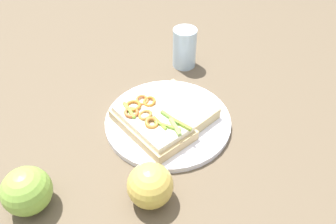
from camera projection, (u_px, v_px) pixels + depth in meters
name	position (u px, v px, depth m)	size (l,w,h in m)	color
ground_plane	(168.00, 123.00, 0.72)	(2.00, 2.00, 0.00)	brown
plate	(168.00, 121.00, 0.72)	(0.27, 0.27, 0.01)	white
sandwich	(152.00, 122.00, 0.68)	(0.18, 0.20, 0.05)	tan
bread_slice_side	(183.00, 106.00, 0.73)	(0.15, 0.08, 0.03)	tan
apple_1	(150.00, 185.00, 0.56)	(0.08, 0.08, 0.08)	gold
apple_2	(27.00, 191.00, 0.55)	(0.08, 0.08, 0.08)	#86B544
drinking_glass	(184.00, 48.00, 0.85)	(0.06, 0.06, 0.10)	silver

